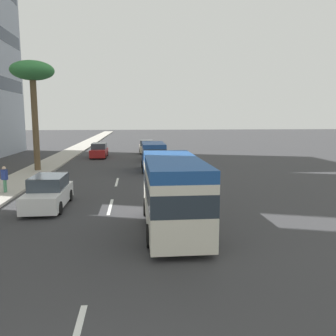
{
  "coord_description": "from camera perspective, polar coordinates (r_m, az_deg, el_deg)",
  "views": [
    {
      "loc": [
        -3.2,
        -1.28,
        4.58
      ],
      "look_at": [
        18.7,
        -3.45,
        1.34
      ],
      "focal_mm": 36.52,
      "sensor_mm": 36.0,
      "label": 1
    }
  ],
  "objects": [
    {
      "name": "minibus_lead",
      "position": [
        14.08,
        0.8,
        -3.75
      ],
      "size": [
        6.95,
        2.33,
        2.95
      ],
      "color": "silver",
      "rests_on": "ground_plane"
    },
    {
      "name": "ground_plane",
      "position": [
        35.02,
        -7.71,
        0.78
      ],
      "size": [
        198.0,
        198.0,
        0.0
      ],
      "primitive_type": "plane",
      "color": "#38383A"
    },
    {
      "name": "car_sixth",
      "position": [
        40.62,
        -11.41,
        2.85
      ],
      "size": [
        4.68,
        1.82,
        1.67
      ],
      "rotation": [
        0.0,
        0.0,
        3.14
      ],
      "color": "#A51E1E",
      "rests_on": "ground_plane"
    },
    {
      "name": "car_third",
      "position": [
        44.91,
        -3.6,
        3.52
      ],
      "size": [
        4.24,
        1.87,
        1.69
      ],
      "color": "beige",
      "rests_on": "ground_plane"
    },
    {
      "name": "lane_stripe_mid",
      "position": [
        18.1,
        -9.59,
        -6.38
      ],
      "size": [
        3.2,
        0.16,
        0.01
      ],
      "primitive_type": "cube",
      "color": "silver",
      "rests_on": "ground_plane"
    },
    {
      "name": "car_fourth",
      "position": [
        37.11,
        -2.84,
        2.47
      ],
      "size": [
        4.45,
        1.86,
        1.64
      ],
      "color": "white",
      "rests_on": "ground_plane"
    },
    {
      "name": "car_fifth",
      "position": [
        18.6,
        -19.31,
        -3.91
      ],
      "size": [
        4.37,
        1.82,
        1.63
      ],
      "rotation": [
        0.0,
        0.0,
        3.14
      ],
      "color": "white",
      "rests_on": "ground_plane"
    },
    {
      "name": "sidewalk_right",
      "position": [
        35.97,
        -19.04,
        0.72
      ],
      "size": [
        162.0,
        2.9,
        0.15
      ],
      "primitive_type": "cube",
      "color": "#B2ADA3",
      "rests_on": "ground_plane"
    },
    {
      "name": "pedestrian_by_tree",
      "position": [
        22.67,
        -25.61,
        -1.53
      ],
      "size": [
        0.3,
        0.37,
        1.57
      ],
      "rotation": [
        0.0,
        0.0,
        1.3
      ],
      "color": "#4C8C66",
      "rests_on": "sidewalk_right"
    },
    {
      "name": "palm_tree",
      "position": [
        31.31,
        -21.67,
        14.15
      ],
      "size": [
        3.53,
        3.53,
        9.1
      ],
      "color": "brown",
      "rests_on": "sidewalk_right"
    },
    {
      "name": "van_second",
      "position": [
        29.84,
        -2.47,
        2.22
      ],
      "size": [
        4.66,
        2.05,
        2.43
      ],
      "color": "#1E478C",
      "rests_on": "ground_plane"
    },
    {
      "name": "lane_stripe_far",
      "position": [
        24.87,
        -8.52,
        -2.32
      ],
      "size": [
        3.2,
        0.16,
        0.01
      ],
      "primitive_type": "cube",
      "color": "silver",
      "rests_on": "ground_plane"
    }
  ]
}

